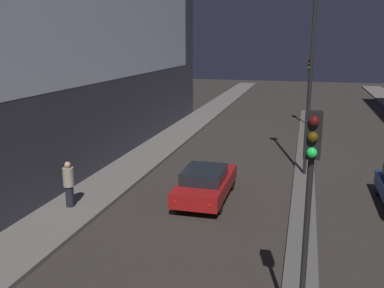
{
  "coord_description": "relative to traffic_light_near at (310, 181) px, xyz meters",
  "views": [
    {
      "loc": [
        -0.18,
        -4.57,
        6.47
      ],
      "look_at": [
        -6.46,
        19.03,
        0.5
      ],
      "focal_mm": 40.0,
      "sensor_mm": 36.0,
      "label": 1
    }
  ],
  "objects": [
    {
      "name": "median_strip",
      "position": [
        0.0,
        14.78,
        -3.74
      ],
      "size": [
        0.95,
        34.74,
        0.14
      ],
      "color": "#56544F",
      "rests_on": "ground"
    },
    {
      "name": "traffic_light_near",
      "position": [
        0.0,
        0.0,
        0.0
      ],
      "size": [
        0.32,
        0.42,
        5.04
      ],
      "color": "black",
      "rests_on": "median_strip"
    },
    {
      "name": "traffic_light_mid",
      "position": [
        0.0,
        25.58,
        0.0
      ],
      "size": [
        0.32,
        0.42,
        5.04
      ],
      "color": "black",
      "rests_on": "median_strip"
    },
    {
      "name": "street_lamp",
      "position": [
        0.0,
        12.4,
        3.07
      ],
      "size": [
        0.56,
        0.56,
        9.78
      ],
      "color": "black",
      "rests_on": "median_strip"
    },
    {
      "name": "car_left_lane",
      "position": [
        -3.94,
        8.15,
        -3.08
      ],
      "size": [
        1.87,
        4.45,
        1.43
      ],
      "color": "maroon",
      "rests_on": "ground"
    },
    {
      "name": "pedestrian_on_left_sidewalk",
      "position": [
        -8.78,
        5.71,
        -2.71
      ],
      "size": [
        0.42,
        0.42,
        1.8
      ],
      "color": "black",
      "rests_on": "sidewalk_left"
    }
  ]
}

